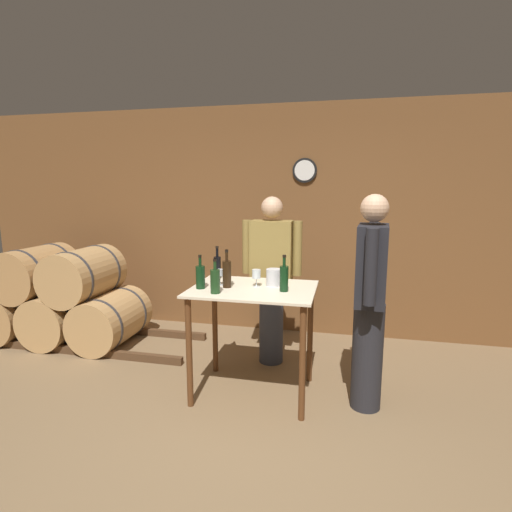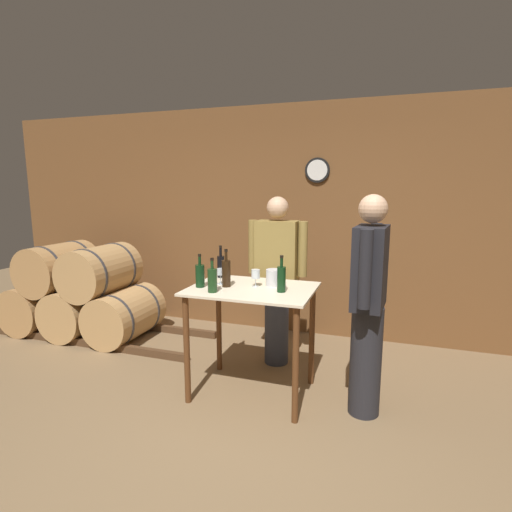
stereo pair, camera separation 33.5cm
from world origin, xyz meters
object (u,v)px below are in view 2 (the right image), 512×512
(wine_bottle_left, at_px, (221,265))
(person_host, at_px, (368,302))
(wine_glass_near_left, at_px, (220,273))
(wine_bottle_far_right, at_px, (281,278))
(ice_bucket, at_px, (274,278))
(person_visitor_with_scarf, at_px, (277,277))
(wine_bottle_right, at_px, (226,272))
(wine_glass_near_center, at_px, (256,274))
(wine_bottle_center, at_px, (212,279))
(wine_bottle_far_left, at_px, (200,275))

(wine_bottle_left, height_order, person_host, person_host)
(wine_glass_near_left, relative_size, person_host, 0.08)
(wine_bottle_far_right, xyz_separation_m, ice_bucket, (-0.11, 0.18, -0.04))
(wine_bottle_left, height_order, person_visitor_with_scarf, person_visitor_with_scarf)
(wine_bottle_left, distance_m, wine_bottle_right, 0.36)
(wine_glass_near_center, bearing_deg, wine_bottle_center, -133.86)
(wine_bottle_right, distance_m, wine_glass_near_center, 0.25)
(wine_bottle_far_left, xyz_separation_m, ice_bucket, (0.57, 0.24, -0.03))
(wine_bottle_far_right, bearing_deg, wine_bottle_left, 153.68)
(wine_bottle_right, xyz_separation_m, wine_glass_near_left, (-0.08, 0.06, -0.02))
(wine_bottle_right, bearing_deg, wine_bottle_far_right, -2.41)
(wine_bottle_far_left, height_order, wine_bottle_center, wine_bottle_far_left)
(wine_bottle_far_right, bearing_deg, wine_glass_near_center, 158.20)
(wine_bottle_center, height_order, wine_bottle_far_right, wine_bottle_far_right)
(wine_bottle_far_left, xyz_separation_m, wine_glass_near_left, (0.12, 0.14, -0.00))
(wine_bottle_left, relative_size, wine_bottle_right, 0.94)
(wine_bottle_far_left, distance_m, ice_bucket, 0.62)
(wine_bottle_far_right, bearing_deg, person_host, 3.01)
(wine_bottle_left, height_order, wine_glass_near_left, wine_bottle_left)
(wine_bottle_center, distance_m, person_host, 1.21)
(ice_bucket, xyz_separation_m, person_host, (0.78, -0.14, -0.10))
(wine_glass_near_center, bearing_deg, wine_bottle_far_right, -21.80)
(wine_glass_near_center, bearing_deg, person_host, -3.99)
(wine_bottle_left, height_order, ice_bucket, wine_bottle_left)
(wine_bottle_right, bearing_deg, person_visitor_with_scarf, 70.08)
(person_visitor_with_scarf, bearing_deg, ice_bucket, -77.34)
(wine_bottle_far_right, relative_size, wine_glass_near_center, 2.03)
(wine_bottle_far_left, xyz_separation_m, wine_bottle_right, (0.20, 0.08, 0.02))
(wine_bottle_far_right, bearing_deg, wine_bottle_right, 177.59)
(wine_bottle_left, xyz_separation_m, wine_bottle_far_right, (0.66, -0.33, 0.00))
(wine_glass_near_center, height_order, person_visitor_with_scarf, person_visitor_with_scarf)
(wine_bottle_far_left, bearing_deg, person_host, 4.15)
(wine_glass_near_left, distance_m, ice_bucket, 0.46)
(wine_bottle_right, height_order, wine_glass_near_left, wine_bottle_right)
(wine_glass_near_center, bearing_deg, wine_glass_near_left, -176.25)
(wine_bottle_center, relative_size, ice_bucket, 1.98)
(wine_bottle_center, relative_size, wine_bottle_right, 0.87)
(wine_bottle_far_right, bearing_deg, ice_bucket, 122.20)
(wine_bottle_far_left, bearing_deg, person_visitor_with_scarf, 59.69)
(ice_bucket, bearing_deg, wine_bottle_far_left, -157.00)
(wine_glass_near_left, height_order, wine_glass_near_center, wine_glass_near_center)
(wine_bottle_left, xyz_separation_m, wine_glass_near_center, (0.42, -0.23, -0.01))
(wine_bottle_center, xyz_separation_m, wine_glass_near_center, (0.27, 0.28, 0.00))
(ice_bucket, bearing_deg, wine_bottle_center, -138.42)
(ice_bucket, bearing_deg, person_visitor_with_scarf, 102.66)
(wine_bottle_left, relative_size, wine_glass_near_center, 2.04)
(person_host, xyz_separation_m, person_visitor_with_scarf, (-0.90, 0.67, -0.02))
(wine_bottle_far_right, distance_m, person_visitor_with_scarf, 0.76)
(wine_bottle_far_right, height_order, person_visitor_with_scarf, person_visitor_with_scarf)
(wine_bottle_right, distance_m, wine_bottle_far_right, 0.48)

